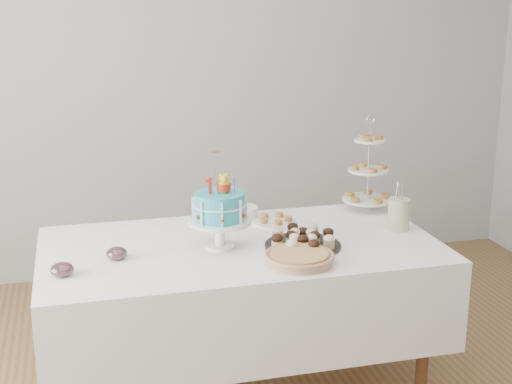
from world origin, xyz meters
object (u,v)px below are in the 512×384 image
object	(u,v)px
jam_bowl_a	(117,253)
utensil_pitcher	(399,213)
pie	(299,257)
cupcake_tray	(303,239)
table	(241,287)
tiered_stand	(368,171)
birthday_cake	(220,222)
plate_stack	(243,212)
jam_bowl_b	(62,270)
pastry_plate	(275,220)

from	to	relation	value
jam_bowl_a	utensil_pitcher	size ratio (longest dim) A/B	0.39
pie	cupcake_tray	bearing A→B (deg)	67.66
table	tiered_stand	world-z (taller)	tiered_stand
birthday_cake	utensil_pitcher	xyz separation A→B (m)	(0.95, 0.04, -0.04)
plate_stack	table	bearing A→B (deg)	-105.31
jam_bowl_b	utensil_pitcher	bearing A→B (deg)	7.37
birthday_cake	pastry_plate	size ratio (longest dim) A/B	1.93
birthday_cake	jam_bowl_b	world-z (taller)	birthday_cake
jam_bowl_b	jam_bowl_a	bearing A→B (deg)	31.16
pie	table	bearing A→B (deg)	121.41
table	pie	distance (m)	0.46
jam_bowl_b	table	bearing A→B (deg)	13.78
tiered_stand	cupcake_tray	bearing A→B (deg)	-137.70
cupcake_tray	utensil_pitcher	distance (m)	0.58
tiered_stand	plate_stack	bearing A→B (deg)	178.16
birthday_cake	jam_bowl_a	xyz separation A→B (m)	(-0.49, -0.03, -0.10)
cupcake_tray	plate_stack	distance (m)	0.54
birthday_cake	jam_bowl_b	bearing A→B (deg)	-159.91
pie	jam_bowl_a	distance (m)	0.84
table	jam_bowl_a	bearing A→B (deg)	-174.30
plate_stack	birthday_cake	bearing A→B (deg)	-116.78
cupcake_tray	utensil_pitcher	size ratio (longest dim) A/B	1.47
jam_bowl_b	cupcake_tray	bearing A→B (deg)	4.58
jam_bowl_b	utensil_pitcher	distance (m)	1.70
table	utensil_pitcher	distance (m)	0.90
pie	plate_stack	world-z (taller)	plate_stack
jam_bowl_b	tiered_stand	bearing A→B (deg)	19.33
pie	tiered_stand	world-z (taller)	tiered_stand
cupcake_tray	pie	xyz separation A→B (m)	(-0.08, -0.21, -0.01)
plate_stack	utensil_pitcher	size ratio (longest dim) A/B	0.65
tiered_stand	jam_bowl_b	distance (m)	1.77
pie	plate_stack	size ratio (longest dim) A/B	1.98
plate_stack	utensil_pitcher	bearing A→B (deg)	-28.00
table	pie	size ratio (longest dim) A/B	5.98
pie	jam_bowl_b	world-z (taller)	jam_bowl_b
birthday_cake	plate_stack	bearing A→B (deg)	69.83
birthday_cake	utensil_pitcher	bearing A→B (deg)	9.15
birthday_cake	plate_stack	world-z (taller)	birthday_cake
pie	jam_bowl_a	bearing A→B (deg)	161.76
cupcake_tray	tiered_stand	distance (m)	0.76
pie	tiered_stand	size ratio (longest dim) A/B	0.60
utensil_pitcher	pie	bearing A→B (deg)	-138.59
birthday_cake	pie	size ratio (longest dim) A/B	1.46
table	jam_bowl_b	size ratio (longest dim) A/B	18.67
plate_stack	jam_bowl_b	size ratio (longest dim) A/B	1.58
pastry_plate	jam_bowl_a	bearing A→B (deg)	-158.68
birthday_cake	utensil_pitcher	size ratio (longest dim) A/B	1.88
tiered_stand	plate_stack	size ratio (longest dim) A/B	3.32
pastry_plate	jam_bowl_a	world-z (taller)	jam_bowl_a
table	utensil_pitcher	world-z (taller)	utensil_pitcher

